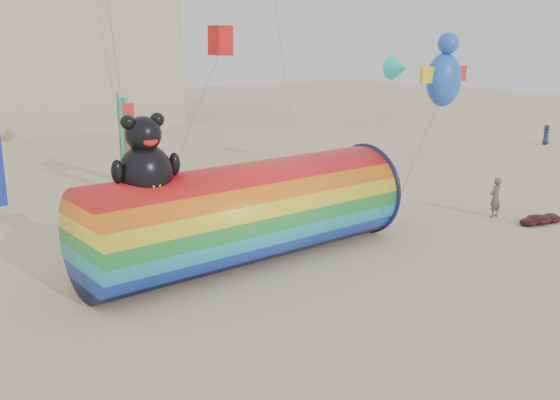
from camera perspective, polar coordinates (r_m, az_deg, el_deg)
ground at (r=22.00m, az=1.43°, el=-7.03°), size 160.00×160.00×0.00m
windsock_assembly at (r=23.03m, az=-3.00°, el=-0.94°), size 12.78×3.89×5.89m
kite_handler at (r=30.64m, az=19.09°, el=0.21°), size 0.70×0.47×1.88m
fabric_bundle at (r=30.60m, az=22.73°, el=-1.64°), size 2.62×1.35×0.41m
festival_banners at (r=33.90m, az=-17.21°, el=4.60°), size 8.26×3.22×5.20m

